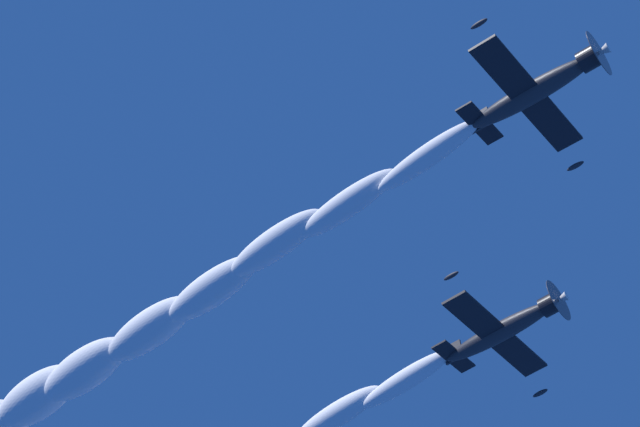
% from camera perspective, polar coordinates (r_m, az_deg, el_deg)
% --- Properties ---
extents(airplane_lead, '(8.69, 9.52, 3.52)m').
position_cam_1_polar(airplane_lead, '(63.35, 10.52, 5.94)').
color(airplane_lead, '#232328').
extents(airplane_left_wingman, '(8.70, 9.55, 3.15)m').
position_cam_1_polar(airplane_left_wingman, '(70.41, 8.96, -5.63)').
color(airplane_left_wingman, '#232328').
extents(smoke_trail_lead, '(43.82, 11.08, 4.70)m').
position_cam_1_polar(smoke_trail_lead, '(76.20, -10.37, -6.75)').
color(smoke_trail_lead, white).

